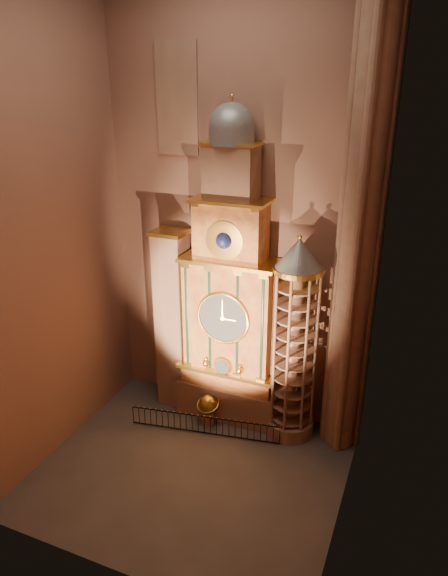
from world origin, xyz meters
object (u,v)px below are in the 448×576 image
at_px(astronomical_clock, 230,304).
at_px(portrait_tower, 173,320).
at_px(stair_turret, 294,343).
at_px(celestial_globe, 208,407).
at_px(iron_railing, 204,425).

relative_size(astronomical_clock, portrait_tower, 1.64).
bearing_deg(stair_turret, portrait_tower, 177.67).
bearing_deg(astronomical_clock, celestial_globe, -118.06).
bearing_deg(portrait_tower, celestial_globe, -27.32).
height_order(portrait_tower, stair_turret, stair_turret).
bearing_deg(celestial_globe, portrait_tower, 152.68).
bearing_deg(iron_railing, celestial_globe, 101.29).
xyz_separation_m(stair_turret, celestial_globe, (-4.23, -1.10, -4.19)).
distance_m(astronomical_clock, iron_railing, 6.53).
distance_m(portrait_tower, celestial_globe, 5.07).
distance_m(portrait_tower, stair_turret, 6.91).
distance_m(portrait_tower, iron_railing, 5.85).
xyz_separation_m(astronomical_clock, stair_turret, (3.50, -0.26, -1.41)).
bearing_deg(celestial_globe, iron_railing, -78.71).
xyz_separation_m(astronomical_clock, iron_railing, (-0.55, -2.25, -6.10)).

